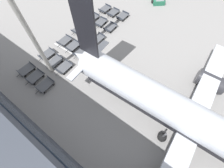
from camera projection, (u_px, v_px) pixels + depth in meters
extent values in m
cylinder|color=silver|center=(208.00, 129.00, 17.70)|extent=(5.66, 36.97, 4.26)
cone|color=silver|center=(87.00, 60.00, 23.01)|extent=(4.24, 5.26, 4.04)
cube|color=black|center=(85.00, 26.00, 17.14)|extent=(0.40, 3.20, 8.86)
cube|color=silver|center=(89.00, 59.00, 22.32)|extent=(8.90, 1.34, 0.24)
cube|color=silver|center=(192.00, 124.00, 18.95)|extent=(31.73, 3.71, 0.44)
cylinder|color=#333338|center=(211.00, 81.00, 23.41)|extent=(2.73, 4.22, 2.58)
cube|color=black|center=(205.00, 130.00, 18.34)|extent=(5.60, 33.29, 0.77)
cylinder|color=#56565B|center=(164.00, 136.00, 19.12)|extent=(0.24, 0.24, 1.65)
sphere|color=black|center=(162.00, 137.00, 19.83)|extent=(1.22, 1.22, 1.22)
cylinder|color=#56565B|center=(181.00, 100.00, 21.66)|extent=(0.24, 0.24, 1.65)
sphere|color=black|center=(179.00, 102.00, 22.37)|extent=(1.22, 1.22, 1.22)
sphere|color=black|center=(163.00, 1.00, 36.08)|extent=(0.90, 0.90, 0.90)
sphere|color=black|center=(153.00, 1.00, 35.97)|extent=(0.90, 0.90, 0.90)
cube|color=#515459|center=(105.00, 9.00, 34.33)|extent=(2.68, 1.83, 0.10)
cube|color=#2D333D|center=(101.00, 10.00, 33.64)|extent=(0.14, 1.74, 0.32)
cube|color=#2D333D|center=(108.00, 5.00, 34.66)|extent=(0.14, 1.74, 0.32)
cube|color=#333338|center=(100.00, 13.00, 33.77)|extent=(0.70, 0.08, 0.06)
sphere|color=black|center=(100.00, 11.00, 34.52)|extent=(0.36, 0.36, 0.36)
sphere|color=black|center=(105.00, 13.00, 34.05)|extent=(0.36, 0.36, 0.36)
sphere|color=black|center=(105.00, 7.00, 35.25)|extent=(0.36, 0.36, 0.36)
sphere|color=black|center=(110.00, 10.00, 34.78)|extent=(0.36, 0.36, 0.36)
cube|color=#515459|center=(93.00, 17.00, 32.72)|extent=(2.68, 1.82, 0.10)
cube|color=#2D333D|center=(89.00, 19.00, 32.03)|extent=(0.13, 1.74, 0.32)
cube|color=#2D333D|center=(96.00, 14.00, 33.05)|extent=(0.13, 1.74, 0.32)
cube|color=#333338|center=(88.00, 22.00, 32.16)|extent=(0.70, 0.08, 0.06)
sphere|color=black|center=(88.00, 20.00, 32.90)|extent=(0.36, 0.36, 0.36)
sphere|color=black|center=(93.00, 22.00, 32.44)|extent=(0.36, 0.36, 0.36)
sphere|color=black|center=(93.00, 16.00, 33.64)|extent=(0.36, 0.36, 0.36)
sphere|color=black|center=(98.00, 18.00, 33.17)|extent=(0.36, 0.36, 0.36)
cube|color=#515459|center=(78.00, 29.00, 30.79)|extent=(2.63, 1.74, 0.10)
cube|color=#2D333D|center=(74.00, 32.00, 30.09)|extent=(0.08, 1.74, 0.32)
cube|color=#2D333D|center=(82.00, 25.00, 31.13)|extent=(0.08, 1.74, 0.32)
cube|color=#333338|center=(73.00, 34.00, 30.21)|extent=(0.70, 0.06, 0.06)
sphere|color=black|center=(73.00, 31.00, 30.95)|extent=(0.36, 0.36, 0.36)
sphere|color=black|center=(78.00, 34.00, 30.51)|extent=(0.36, 0.36, 0.36)
sphere|color=black|center=(79.00, 27.00, 31.71)|extent=(0.36, 0.36, 0.36)
sphere|color=black|center=(84.00, 30.00, 31.26)|extent=(0.36, 0.36, 0.36)
cube|color=#515459|center=(65.00, 41.00, 29.08)|extent=(2.64, 1.76, 0.10)
cube|color=#2D333D|center=(59.00, 44.00, 28.38)|extent=(0.09, 1.74, 0.32)
cube|color=#2D333D|center=(69.00, 36.00, 29.42)|extent=(0.09, 1.74, 0.32)
cube|color=#333338|center=(58.00, 46.00, 28.50)|extent=(0.70, 0.06, 0.06)
sphere|color=black|center=(59.00, 43.00, 29.24)|extent=(0.36, 0.36, 0.36)
sphere|color=black|center=(64.00, 46.00, 28.80)|extent=(0.36, 0.36, 0.36)
sphere|color=black|center=(66.00, 38.00, 30.00)|extent=(0.36, 0.36, 0.36)
sphere|color=black|center=(71.00, 41.00, 29.55)|extent=(0.36, 0.36, 0.36)
cube|color=#515459|center=(47.00, 54.00, 27.30)|extent=(2.70, 1.85, 0.10)
cube|color=#2D333D|center=(41.00, 58.00, 26.62)|extent=(0.15, 1.74, 0.32)
cube|color=#2D333D|center=(52.00, 49.00, 27.62)|extent=(0.15, 1.74, 0.32)
cube|color=#333338|center=(40.00, 60.00, 26.75)|extent=(0.70, 0.09, 0.06)
sphere|color=black|center=(41.00, 57.00, 27.49)|extent=(0.36, 0.36, 0.36)
sphere|color=black|center=(46.00, 61.00, 27.02)|extent=(0.36, 0.36, 0.36)
sphere|color=black|center=(49.00, 51.00, 28.22)|extent=(0.36, 0.36, 0.36)
sphere|color=black|center=(54.00, 55.00, 27.74)|extent=(0.36, 0.36, 0.36)
cube|color=#515459|center=(26.00, 69.00, 25.58)|extent=(2.72, 1.89, 0.10)
cube|color=#2D333D|center=(19.00, 73.00, 24.91)|extent=(0.18, 1.74, 0.32)
cube|color=#2D333D|center=(32.00, 64.00, 25.90)|extent=(0.18, 1.74, 0.32)
cube|color=#333338|center=(18.00, 76.00, 25.04)|extent=(0.70, 0.10, 0.06)
sphere|color=black|center=(20.00, 72.00, 25.78)|extent=(0.36, 0.36, 0.36)
sphere|color=black|center=(25.00, 76.00, 25.30)|extent=(0.36, 0.36, 0.36)
sphere|color=black|center=(30.00, 65.00, 26.50)|extent=(0.36, 0.36, 0.36)
sphere|color=black|center=(34.00, 69.00, 26.02)|extent=(0.36, 0.36, 0.36)
cube|color=#515459|center=(113.00, 12.00, 33.64)|extent=(2.69, 1.85, 0.10)
cube|color=#2D333D|center=(109.00, 14.00, 32.95)|extent=(0.15, 1.74, 0.32)
cube|color=#2D333D|center=(117.00, 9.00, 33.96)|extent=(0.15, 1.74, 0.32)
cube|color=#333338|center=(108.00, 16.00, 33.08)|extent=(0.70, 0.09, 0.06)
sphere|color=black|center=(108.00, 15.00, 33.83)|extent=(0.36, 0.36, 0.36)
sphere|color=black|center=(113.00, 17.00, 33.35)|extent=(0.36, 0.36, 0.36)
sphere|color=black|center=(113.00, 11.00, 34.55)|extent=(0.36, 0.36, 0.36)
sphere|color=black|center=(118.00, 13.00, 34.08)|extent=(0.36, 0.36, 0.36)
cube|color=#515459|center=(101.00, 22.00, 31.92)|extent=(2.72, 1.89, 0.10)
cube|color=#2D333D|center=(97.00, 24.00, 31.20)|extent=(0.18, 1.74, 0.32)
cube|color=#2D333D|center=(104.00, 18.00, 32.28)|extent=(0.18, 1.74, 0.32)
cube|color=#333338|center=(96.00, 27.00, 31.32)|extent=(0.70, 0.10, 0.06)
sphere|color=black|center=(95.00, 25.00, 32.06)|extent=(0.36, 0.36, 0.36)
sphere|color=black|center=(101.00, 27.00, 31.64)|extent=(0.36, 0.36, 0.36)
sphere|color=black|center=(100.00, 20.00, 32.84)|extent=(0.36, 0.36, 0.36)
sphere|color=black|center=(106.00, 22.00, 32.43)|extent=(0.36, 0.36, 0.36)
cube|color=#515459|center=(87.00, 34.00, 30.07)|extent=(2.66, 1.80, 0.10)
cube|color=#2D333D|center=(83.00, 36.00, 29.36)|extent=(0.12, 1.74, 0.32)
cube|color=#2D333D|center=(91.00, 29.00, 30.42)|extent=(0.12, 1.74, 0.32)
cube|color=#333338|center=(82.00, 39.00, 29.49)|extent=(0.70, 0.08, 0.06)
sphere|color=black|center=(82.00, 36.00, 30.23)|extent=(0.36, 0.36, 0.36)
sphere|color=black|center=(87.00, 39.00, 29.79)|extent=(0.36, 0.36, 0.36)
sphere|color=black|center=(87.00, 31.00, 30.99)|extent=(0.36, 0.36, 0.36)
sphere|color=black|center=(93.00, 34.00, 30.55)|extent=(0.36, 0.36, 0.36)
cube|color=#515459|center=(73.00, 46.00, 28.37)|extent=(2.65, 1.78, 0.10)
cube|color=#2D333D|center=(68.00, 49.00, 27.68)|extent=(0.10, 1.74, 0.32)
cube|color=#2D333D|center=(77.00, 41.00, 28.71)|extent=(0.10, 1.74, 0.32)
cube|color=#333338|center=(67.00, 51.00, 27.80)|extent=(0.70, 0.07, 0.06)
sphere|color=black|center=(67.00, 48.00, 28.55)|extent=(0.36, 0.36, 0.36)
sphere|color=black|center=(73.00, 52.00, 28.09)|extent=(0.36, 0.36, 0.36)
sphere|color=black|center=(74.00, 43.00, 29.29)|extent=(0.36, 0.36, 0.36)
sphere|color=black|center=(79.00, 46.00, 28.83)|extent=(0.36, 0.36, 0.36)
cube|color=#515459|center=(55.00, 61.00, 26.47)|extent=(2.64, 1.77, 0.10)
cube|color=#2D333D|center=(49.00, 65.00, 25.76)|extent=(0.10, 1.74, 0.32)
cube|color=#2D333D|center=(60.00, 56.00, 26.81)|extent=(0.10, 1.74, 0.32)
cube|color=#333338|center=(48.00, 68.00, 25.88)|extent=(0.70, 0.07, 0.06)
sphere|color=black|center=(49.00, 64.00, 26.63)|extent=(0.36, 0.36, 0.36)
sphere|color=black|center=(55.00, 68.00, 26.18)|extent=(0.36, 0.36, 0.36)
sphere|color=black|center=(57.00, 58.00, 27.38)|extent=(0.36, 0.36, 0.36)
sphere|color=black|center=(62.00, 61.00, 26.94)|extent=(0.36, 0.36, 0.36)
cube|color=#515459|center=(35.00, 76.00, 24.82)|extent=(2.63, 1.75, 0.10)
cube|color=#2D333D|center=(28.00, 81.00, 24.12)|extent=(0.09, 1.74, 0.32)
cube|color=#2D333D|center=(41.00, 71.00, 25.17)|extent=(0.09, 1.74, 0.32)
cube|color=#333338|center=(27.00, 84.00, 24.25)|extent=(0.70, 0.06, 0.06)
sphere|color=black|center=(29.00, 79.00, 24.99)|extent=(0.36, 0.36, 0.36)
sphere|color=black|center=(34.00, 84.00, 24.54)|extent=(0.36, 0.36, 0.36)
sphere|color=black|center=(38.00, 72.00, 25.74)|extent=(0.36, 0.36, 0.36)
sphere|color=black|center=(43.00, 76.00, 25.30)|extent=(0.36, 0.36, 0.36)
cube|color=#515459|center=(122.00, 16.00, 32.98)|extent=(2.64, 1.77, 0.10)
cube|color=#2D333D|center=(119.00, 18.00, 32.29)|extent=(0.10, 1.74, 0.32)
cube|color=#2D333D|center=(126.00, 12.00, 33.32)|extent=(0.10, 1.74, 0.32)
cube|color=#333338|center=(118.00, 20.00, 32.41)|extent=(0.70, 0.07, 0.06)
sphere|color=black|center=(117.00, 18.00, 33.16)|extent=(0.36, 0.36, 0.36)
sphere|color=black|center=(123.00, 21.00, 32.70)|extent=(0.36, 0.36, 0.36)
sphere|color=black|center=(122.00, 14.00, 33.90)|extent=(0.36, 0.36, 0.36)
sphere|color=black|center=(127.00, 17.00, 33.45)|extent=(0.36, 0.36, 0.36)
cube|color=#515459|center=(110.00, 27.00, 31.09)|extent=(2.64, 1.77, 0.10)
cube|color=#2D333D|center=(106.00, 30.00, 30.39)|extent=(0.10, 1.74, 0.32)
cube|color=#2D333D|center=(114.00, 23.00, 31.44)|extent=(0.10, 1.74, 0.32)
cube|color=#333338|center=(105.00, 32.00, 30.51)|extent=(0.70, 0.07, 0.06)
sphere|color=black|center=(105.00, 30.00, 31.25)|extent=(0.36, 0.36, 0.36)
sphere|color=black|center=(110.00, 32.00, 30.81)|extent=(0.36, 0.36, 0.36)
sphere|color=black|center=(110.00, 25.00, 32.01)|extent=(0.36, 0.36, 0.36)
sphere|color=black|center=(116.00, 28.00, 31.57)|extent=(0.36, 0.36, 0.36)
cube|color=#515459|center=(98.00, 38.00, 29.39)|extent=(2.69, 1.84, 0.10)
cube|color=#2D333D|center=(93.00, 41.00, 28.70)|extent=(0.15, 1.74, 0.32)
cube|color=#2D333D|center=(102.00, 34.00, 29.71)|extent=(0.15, 1.74, 0.32)
cube|color=#333338|center=(92.00, 44.00, 28.83)|extent=(0.70, 0.09, 0.06)
sphere|color=black|center=(92.00, 41.00, 29.58)|extent=(0.36, 0.36, 0.36)
sphere|color=black|center=(97.00, 44.00, 29.11)|extent=(0.36, 0.36, 0.36)
sphere|color=black|center=(98.00, 36.00, 30.31)|extent=(0.36, 0.36, 0.36)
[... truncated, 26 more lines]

